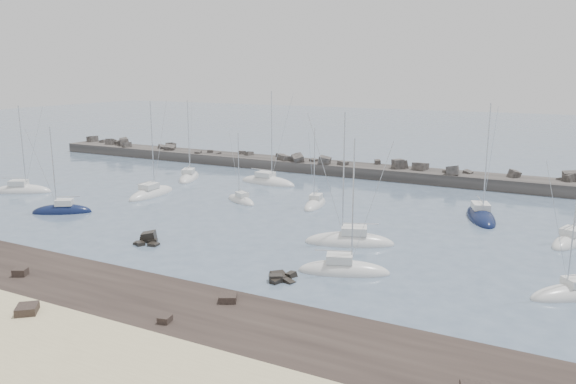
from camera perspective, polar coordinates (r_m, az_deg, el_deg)
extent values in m
plane|color=slate|center=(65.28, -6.41, -3.62)|extent=(400.00, 400.00, 0.00)
cube|color=black|center=(49.65, -20.94, -9.62)|extent=(140.00, 12.00, 0.70)
cube|color=black|center=(54.42, -25.55, -7.36)|extent=(1.41, 1.33, 0.62)
cube|color=black|center=(44.39, -6.09, -10.62)|extent=(1.82, 1.86, 0.53)
cube|color=black|center=(45.93, -24.97, -10.82)|extent=(2.15, 2.18, 0.73)
cube|color=black|center=(41.67, -12.39, -12.50)|extent=(0.98, 1.04, 0.46)
cube|color=black|center=(61.99, -14.10, -4.89)|extent=(1.75, 1.86, 1.35)
cube|color=black|center=(61.71, -13.91, -4.58)|extent=(2.10, 1.99, 1.61)
cube|color=black|center=(60.08, -13.50, -5.30)|extent=(1.13, 1.16, 0.61)
cube|color=black|center=(60.98, -14.96, -5.21)|extent=(1.13, 1.06, 0.89)
cube|color=black|center=(60.40, -14.74, -5.20)|extent=(1.01, 1.02, 0.58)
cube|color=black|center=(61.19, -13.56, -5.07)|extent=(1.32, 1.29, 0.96)
cube|color=black|center=(50.14, -0.92, -8.67)|extent=(1.99, 1.91, 1.02)
cube|color=black|center=(48.84, 0.06, -9.23)|extent=(1.25, 1.10, 0.84)
cube|color=black|center=(48.95, -1.27, -8.97)|extent=(1.50, 1.50, 1.09)
cube|color=black|center=(50.06, 0.34, -8.50)|extent=(1.15, 1.07, 0.89)
cube|color=black|center=(48.53, -1.27, -9.13)|extent=(0.87, 0.95, 0.76)
cube|color=#33302D|center=(101.12, 2.13, 2.29)|extent=(115.00, 6.00, 3.20)
cube|color=#33302D|center=(94.37, 13.30, 2.53)|extent=(2.36, 2.87, 1.57)
cube|color=#33302D|center=(97.00, 5.59, 2.77)|extent=(2.04, 1.83, 1.45)
cube|color=#33302D|center=(132.89, -18.20, 4.82)|extent=(1.75, 1.71, 1.52)
cube|color=#33302D|center=(97.34, 3.74, 3.13)|extent=(2.42, 1.93, 2.05)
cube|color=#33302D|center=(93.16, 16.04, 1.93)|extent=(1.95, 2.12, 1.26)
cube|color=#33302D|center=(91.85, 26.63, 1.23)|extent=(1.94, 1.77, 1.73)
cube|color=#33302D|center=(112.01, -7.90, 4.03)|extent=(1.66, 1.79, 1.00)
cube|color=#33302D|center=(119.66, -12.41, 4.23)|extent=(1.68, 1.86, 1.08)
cube|color=#33302D|center=(117.05, -11.94, 4.33)|extent=(2.84, 2.68, 1.92)
cube|color=#33302D|center=(100.92, -0.13, 3.35)|extent=(2.04, 2.11, 1.35)
cube|color=#33302D|center=(135.36, -19.24, 5.05)|extent=(2.13, 2.33, 1.89)
cube|color=#33302D|center=(92.61, 26.81, 1.36)|extent=(2.62, 2.39, 1.97)
cube|color=#33302D|center=(101.26, 0.88, 3.50)|extent=(1.60, 1.95, 1.62)
cube|color=#33302D|center=(125.56, -16.29, 4.73)|extent=(2.94, 2.88, 2.16)
cube|color=#33302D|center=(102.06, -0.56, 3.34)|extent=(2.23, 1.92, 2.07)
cube|color=#33302D|center=(123.45, -16.02, 4.49)|extent=(2.34, 2.22, 1.85)
cube|color=#33302D|center=(128.84, -17.56, 4.79)|extent=(2.20, 2.26, 2.03)
cube|color=#33302D|center=(93.34, 17.77, 1.74)|extent=(1.77, 1.63, 1.52)
cube|color=#33302D|center=(127.19, -16.61, 4.79)|extent=(2.28, 2.36, 1.71)
cube|color=#33302D|center=(109.38, -4.70, 3.91)|extent=(1.48, 1.58, 1.21)
cube|color=#33302D|center=(119.57, -12.63, 4.30)|extent=(2.49, 2.26, 2.10)
cube|color=#33302D|center=(95.58, 11.33, 2.59)|extent=(3.18, 2.89, 2.28)
cube|color=#33302D|center=(120.22, -11.82, 4.56)|extent=(1.95, 1.83, 1.88)
cube|color=#33302D|center=(110.62, -7.07, 3.77)|extent=(1.82, 1.78, 1.30)
cube|color=#33302D|center=(92.03, 21.98, 1.62)|extent=(2.23, 1.98, 1.86)
cube|color=#33302D|center=(129.27, -17.02, 4.69)|extent=(1.45, 1.90, 1.29)
cube|color=#33302D|center=(105.32, -0.90, 3.63)|extent=(1.54, 1.59, 1.23)
cube|color=#33302D|center=(100.49, 2.60, 3.07)|extent=(1.55, 1.54, 1.27)
cube|color=#33302D|center=(107.89, -4.00, 3.73)|extent=(2.06, 2.09, 1.79)
cube|color=#33302D|center=(103.74, 0.10, 3.27)|extent=(1.60, 1.63, 1.01)
cube|color=#33302D|center=(98.57, 9.09, 2.99)|extent=(1.29, 1.41, 1.07)
cube|color=#33302D|center=(111.36, -9.13, 3.97)|extent=(1.46, 1.50, 1.09)
cube|color=#33302D|center=(126.37, -16.28, 4.82)|extent=(2.52, 2.64, 2.47)
cube|color=#33302D|center=(99.77, 1.03, 3.26)|extent=(2.69, 3.18, 2.69)
cube|color=#33302D|center=(91.23, 16.38, 2.08)|extent=(2.13, 2.27, 2.05)
cube|color=#33302D|center=(92.81, 26.01, 1.07)|extent=(1.55, 1.59, 1.08)
cube|color=#33302D|center=(94.58, 11.11, 2.67)|extent=(2.55, 2.47, 2.13)
ellipsoid|color=silver|center=(92.19, -25.39, 0.00)|extent=(8.93, 6.52, 2.34)
cube|color=silver|center=(92.11, -25.72, 0.84)|extent=(2.98, 2.70, 0.78)
cylinder|color=silver|center=(90.82, -25.39, 4.24)|extent=(0.13, 0.13, 11.75)
cylinder|color=silver|center=(92.25, -26.10, 1.28)|extent=(3.11, 1.76, 0.11)
ellipsoid|color=silver|center=(94.96, -10.01, 1.35)|extent=(6.12, 9.13, 2.30)
cube|color=silver|center=(94.29, -10.10, 2.11)|extent=(2.63, 2.97, 0.75)
cylinder|color=silver|center=(94.58, -10.07, 5.55)|extent=(0.13, 0.13, 11.87)
cylinder|color=silver|center=(93.58, -10.20, 2.46)|extent=(1.55, 3.25, 0.11)
ellipsoid|color=#0E183B|center=(77.10, -21.97, -1.93)|extent=(7.42, 5.97, 2.16)
cube|color=silver|center=(76.70, -21.78, -0.98)|extent=(2.54, 2.38, 0.77)
cylinder|color=silver|center=(76.12, -22.75, 2.37)|extent=(0.13, 0.13, 9.96)
cylinder|color=silver|center=(76.41, -21.45, -0.46)|extent=(2.53, 1.71, 0.11)
ellipsoid|color=silver|center=(83.63, -13.69, -0.30)|extent=(3.18, 9.31, 2.38)
cube|color=silver|center=(83.00, -13.94, 0.58)|extent=(1.95, 2.64, 0.77)
cylinder|color=silver|center=(82.96, -13.62, 4.68)|extent=(0.13, 0.13, 12.45)
cylinder|color=silver|center=(82.38, -14.25, 0.98)|extent=(0.24, 3.69, 0.11)
ellipsoid|color=silver|center=(89.72, -2.06, 0.89)|extent=(10.25, 4.00, 2.46)
cube|color=silver|center=(89.73, -2.33, 1.82)|extent=(2.97, 2.26, 0.76)
cylinder|color=silver|center=(88.04, -1.67, 5.82)|extent=(0.13, 0.13, 13.51)
cylinder|color=silver|center=(90.00, -2.70, 2.30)|extent=(4.00, 0.47, 0.11)
ellipsoid|color=silver|center=(77.72, -4.79, -0.94)|extent=(6.59, 4.85, 1.76)
cube|color=silver|center=(77.21, -4.69, -0.23)|extent=(2.20, 2.00, 0.60)
cylinder|color=silver|center=(77.16, -5.04, 2.81)|extent=(0.10, 0.10, 8.68)
cylinder|color=silver|center=(76.71, -4.54, 0.11)|extent=(2.29, 1.32, 0.09)
ellipsoid|color=silver|center=(75.21, 2.77, -1.37)|extent=(3.26, 7.35, 1.93)
cube|color=silver|center=(75.27, 2.85, -0.46)|extent=(1.72, 2.18, 0.65)
cylinder|color=silver|center=(73.54, 2.69, 2.78)|extent=(0.11, 0.11, 9.58)
cylinder|color=silver|center=(75.61, 2.96, 0.06)|extent=(0.52, 2.82, 0.09)
ellipsoid|color=silver|center=(51.19, 5.70, -8.10)|extent=(8.63, 5.29, 2.20)
cube|color=silver|center=(50.76, 5.26, -6.71)|extent=(2.75, 2.37, 0.73)
cylinder|color=silver|center=(49.28, 6.63, -1.02)|extent=(0.13, 0.13, 11.15)
cylinder|color=silver|center=(50.56, 4.62, -5.97)|extent=(3.13, 1.25, 0.10)
ellipsoid|color=#0E183B|center=(72.73, 18.99, -2.52)|extent=(6.07, 10.06, 2.41)
cube|color=silver|center=(72.86, 18.99, -1.36)|extent=(2.74, 3.19, 0.76)
cylinder|color=silver|center=(70.51, 19.53, 3.23)|extent=(0.13, 0.13, 12.98)
cylinder|color=silver|center=(73.34, 18.93, -0.70)|extent=(1.41, 3.65, 0.11)
ellipsoid|color=silver|center=(59.37, 6.25, -5.20)|extent=(9.79, 6.03, 2.45)
cube|color=silver|center=(58.95, 6.74, -3.88)|extent=(3.12, 2.69, 0.80)
cylinder|color=silver|center=(57.59, 5.67, 1.82)|extent=(0.14, 0.14, 12.65)
cylinder|color=silver|center=(58.75, 7.40, -3.20)|extent=(3.55, 1.43, 0.11)
ellipsoid|color=silver|center=(66.55, 26.85, -4.56)|extent=(5.09, 8.60, 2.17)
cube|color=silver|center=(65.85, 26.83, -3.57)|extent=(2.32, 2.72, 0.71)
cylinder|color=silver|center=(65.15, 26.71, -3.11)|extent=(1.17, 3.14, 0.10)
ellipsoid|color=silver|center=(51.45, 26.93, -9.34)|extent=(7.40, 6.95, 1.97)
cylinder|color=silver|center=(49.26, 27.07, -2.85)|extent=(0.11, 0.11, 10.47)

